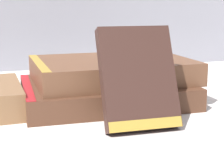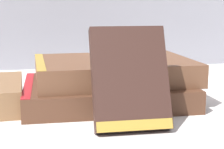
{
  "view_description": "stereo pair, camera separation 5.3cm",
  "coord_description": "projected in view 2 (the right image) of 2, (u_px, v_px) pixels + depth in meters",
  "views": [
    {
      "loc": [
        -0.1,
        -0.49,
        0.15
      ],
      "look_at": [
        0.04,
        0.02,
        0.05
      ],
      "focal_mm": 60.0,
      "sensor_mm": 36.0,
      "label": 1
    },
    {
      "loc": [
        -0.05,
        -0.5,
        0.15
      ],
      "look_at": [
        0.04,
        0.02,
        0.05
      ],
      "focal_mm": 60.0,
      "sensor_mm": 36.0,
      "label": 2
    }
  ],
  "objects": [
    {
      "name": "pocket_watch",
      "position": [
        132.0,
        58.0,
        0.55
      ],
      "size": [
        0.05,
        0.05,
        0.01
      ],
      "color": "silver",
      "rests_on": "book_flat_top"
    },
    {
      "name": "ground_plane",
      "position": [
        84.0,
        110.0,
        0.52
      ],
      "size": [
        3.0,
        3.0,
        0.0
      ],
      "primitive_type": "plane",
      "color": "silver"
    },
    {
      "name": "book_leaning_front",
      "position": [
        130.0,
        82.0,
        0.44
      ],
      "size": [
        0.09,
        0.06,
        0.12
      ],
      "rotation": [
        -0.41,
        0.0,
        0.0
      ],
      "color": "#331E19",
      "rests_on": "ground_plane"
    },
    {
      "name": "book_flat_bottom",
      "position": [
        103.0,
        92.0,
        0.56
      ],
      "size": [
        0.24,
        0.18,
        0.03
      ],
      "rotation": [
        0.0,
        0.0,
        0.0
      ],
      "color": "#4C2D1E",
      "rests_on": "ground_plane"
    },
    {
      "name": "reading_glasses",
      "position": [
        62.0,
        80.0,
        0.71
      ],
      "size": [
        0.1,
        0.05,
        0.0
      ],
      "rotation": [
        0.0,
        0.0,
        0.16
      ],
      "color": "#4C3828",
      "rests_on": "ground_plane"
    },
    {
      "name": "book_flat_top",
      "position": [
        110.0,
        70.0,
        0.56
      ],
      "size": [
        0.23,
        0.17,
        0.03
      ],
      "rotation": [
        0.0,
        0.0,
        0.04
      ],
      "color": "brown",
      "rests_on": "book_flat_bottom"
    }
  ]
}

